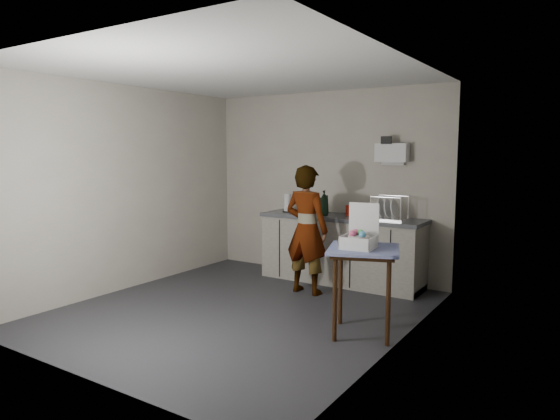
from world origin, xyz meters
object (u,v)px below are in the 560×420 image
Objects in this scene: kitchen_counter at (341,251)px; bakery_box at (359,238)px; side_table at (364,259)px; standing_man at (307,230)px; dish_rack at (389,214)px; paper_towel at (288,203)px; soap_bottle at (324,203)px; soda_can at (348,210)px; dark_bottle at (325,205)px.

kitchen_counter is 5.33× the size of bakery_box.
standing_man reaches higher than side_table.
dish_rack is at bearing 82.94° from side_table.
paper_towel is at bearing -41.14° from standing_man.
side_table is 3.29× the size of paper_towel.
paper_towel is (-0.84, -0.02, 0.61)m from kitchen_counter.
soap_bottle is at bearing 109.05° from side_table.
kitchen_counter is 0.56m from soda_can.
dark_bottle is 0.62× the size of bakery_box.
paper_towel is (-1.87, 1.61, 0.29)m from side_table.
soap_bottle is 1.30× the size of paper_towel.
kitchen_counter is 8.57× the size of dark_bottle.
kitchen_counter is 0.67m from dark_bottle.
soap_bottle is 0.63m from paper_towel.
bakery_box reaches higher than side_table.
dark_bottle is at bearing 172.38° from kitchen_counter.
paper_towel is at bearing 119.24° from side_table.
soap_bottle is (-1.24, 1.53, 0.34)m from side_table.
standing_man is 6.12× the size of dark_bottle.
bakery_box is at bearing -158.96° from side_table.
kitchen_counter is 0.79m from standing_man.
dish_rack is (0.59, -0.06, -0.00)m from soda_can.
soap_bottle is 0.78× the size of dish_rack.
paper_towel is at bearing -178.72° from kitchen_counter.
dish_rack is (1.50, 0.02, -0.05)m from paper_towel.
side_table is at bearing -57.72° from kitchen_counter.
soap_bottle is 1.29× the size of dark_bottle.
side_table is 6.05× the size of soda_can.
dark_bottle is 2.12m from bakery_box.
kitchen_counter is 0.69m from soap_bottle.
dark_bottle is (-0.12, 0.72, 0.24)m from standing_man.
standing_man is 0.77m from dark_bottle.
soda_can is at bearing 112.30° from bakery_box.
soap_bottle is at bearing -173.25° from dish_rack.
dark_bottle is at bearing 112.11° from soap_bottle.
side_table is 1.70m from dish_rack.
dish_rack is at bearing 95.64° from bakery_box.
kitchen_counter is at bearing -7.62° from dark_bottle.
side_table is 2.00m from soap_bottle.
kitchen_counter is at bearing -179.59° from dish_rack.
standing_man reaches higher than dark_bottle.
standing_man is 4.74× the size of soap_bottle.
kitchen_counter is 2.01m from bakery_box.
dark_bottle is (-0.05, 0.13, -0.04)m from soap_bottle.
kitchen_counter is 0.86m from dish_rack.
standing_man is 1.07m from dish_rack.
side_table is 1.51m from standing_man.
bakery_box reaches higher than dish_rack.
bakery_box reaches higher than dark_bottle.
standing_man is 3.81× the size of bakery_box.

